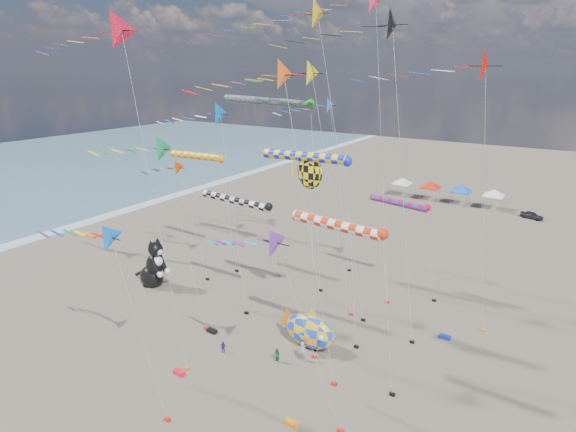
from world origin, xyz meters
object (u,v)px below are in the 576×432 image
(child_green, at_px, (277,356))
(child_blue, at_px, (223,347))
(fish_inflatable, at_px, (309,331))
(cat_inflatable, at_px, (152,262))
(person_adult, at_px, (302,352))
(parked_car, at_px, (532,215))

(child_green, bearing_deg, child_blue, -141.69)
(fish_inflatable, bearing_deg, cat_inflatable, 177.70)
(person_adult, xyz_separation_m, parked_car, (11.26, 48.46, -0.27))
(person_adult, relative_size, child_blue, 1.67)
(person_adult, relative_size, child_green, 1.33)
(cat_inflatable, bearing_deg, child_green, -12.39)
(child_green, distance_m, child_blue, 4.49)
(fish_inflatable, height_order, person_adult, fish_inflatable)
(cat_inflatable, distance_m, child_green, 18.41)
(person_adult, bearing_deg, fish_inflatable, 95.03)
(child_green, bearing_deg, person_adult, 61.27)
(child_green, bearing_deg, parked_car, 98.69)
(cat_inflatable, bearing_deg, child_blue, -20.56)
(person_adult, bearing_deg, parked_car, 67.45)
(fish_inflatable, relative_size, child_green, 4.77)
(fish_inflatable, bearing_deg, child_green, -109.00)
(cat_inflatable, height_order, parked_car, cat_inflatable)
(child_green, xyz_separation_m, parked_car, (12.80, 49.67, -0.07))
(fish_inflatable, xyz_separation_m, person_adult, (0.48, -1.86, -0.67))
(child_blue, bearing_deg, person_adult, 3.95)
(fish_inflatable, height_order, child_blue, fish_inflatable)
(cat_inflatable, relative_size, fish_inflatable, 0.91)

